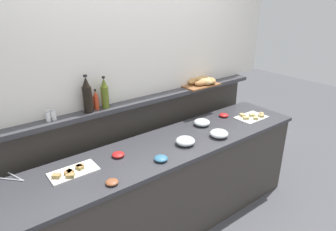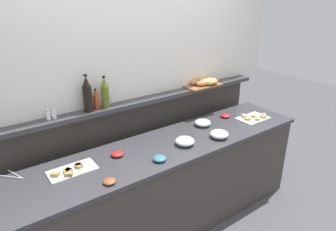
{
  "view_description": "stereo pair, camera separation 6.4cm",
  "coord_description": "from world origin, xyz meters",
  "px_view_note": "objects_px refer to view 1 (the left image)",
  "views": [
    {
      "loc": [
        -1.4,
        -1.8,
        2.1
      ],
      "look_at": [
        0.05,
        0.1,
        1.1
      ],
      "focal_mm": 31.68,
      "sensor_mm": 36.0,
      "label": 1
    },
    {
      "loc": [
        -1.35,
        -1.84,
        2.1
      ],
      "look_at": [
        0.05,
        0.1,
        1.1
      ],
      "focal_mm": 31.68,
      "sensor_mm": 36.0,
      "label": 2
    }
  ],
  "objects_px": {
    "condiment_bowl_teal": "(118,155)",
    "bread_basket": "(203,81)",
    "condiment_bowl_cream": "(224,115)",
    "hot_sauce_bottle": "(96,101)",
    "olive_oil_bottle": "(105,94)",
    "sandwich_platter_front": "(73,172)",
    "glass_bowl_medium": "(185,141)",
    "sandwich_platter_side": "(252,117)",
    "glass_bowl_small": "(219,134)",
    "condiment_bowl_dark": "(112,182)",
    "condiment_bowl_red": "(161,158)",
    "serving_tongs": "(14,178)",
    "pepper_shaker": "(54,115)",
    "salt_shaker": "(48,116)",
    "glass_bowl_large": "(202,123)",
    "wine_bottle_dark": "(87,96)"
  },
  "relations": [
    {
      "from": "bread_basket",
      "to": "glass_bowl_small",
      "type": "bearing_deg",
      "value": -119.03
    },
    {
      "from": "bread_basket",
      "to": "hot_sauce_bottle",
      "type": "bearing_deg",
      "value": 179.01
    },
    {
      "from": "pepper_shaker",
      "to": "serving_tongs",
      "type": "bearing_deg",
      "value": -157.13
    },
    {
      "from": "glass_bowl_large",
      "to": "wine_bottle_dark",
      "type": "height_order",
      "value": "wine_bottle_dark"
    },
    {
      "from": "condiment_bowl_teal",
      "to": "condiment_bowl_cream",
      "type": "xyz_separation_m",
      "value": [
        1.29,
        0.06,
        -0.0
      ]
    },
    {
      "from": "wine_bottle_dark",
      "to": "pepper_shaker",
      "type": "xyz_separation_m",
      "value": [
        -0.28,
        0.01,
        -0.1
      ]
    },
    {
      "from": "sandwich_platter_side",
      "to": "condiment_bowl_dark",
      "type": "bearing_deg",
      "value": -174.7
    },
    {
      "from": "glass_bowl_medium",
      "to": "hot_sauce_bottle",
      "type": "height_order",
      "value": "hot_sauce_bottle"
    },
    {
      "from": "sandwich_platter_side",
      "to": "hot_sauce_bottle",
      "type": "xyz_separation_m",
      "value": [
        -1.5,
        0.49,
        0.37
      ]
    },
    {
      "from": "olive_oil_bottle",
      "to": "bread_basket",
      "type": "xyz_separation_m",
      "value": [
        1.14,
        -0.01,
        -0.08
      ]
    },
    {
      "from": "hot_sauce_bottle",
      "to": "wine_bottle_dark",
      "type": "distance_m",
      "value": 0.11
    },
    {
      "from": "sandwich_platter_side",
      "to": "serving_tongs",
      "type": "height_order",
      "value": "sandwich_platter_side"
    },
    {
      "from": "serving_tongs",
      "to": "condiment_bowl_cream",
      "type": "bearing_deg",
      "value": -3.27
    },
    {
      "from": "condiment_bowl_teal",
      "to": "pepper_shaker",
      "type": "distance_m",
      "value": 0.59
    },
    {
      "from": "glass_bowl_small",
      "to": "condiment_bowl_cream",
      "type": "height_order",
      "value": "glass_bowl_small"
    },
    {
      "from": "sandwich_platter_front",
      "to": "condiment_bowl_cream",
      "type": "relative_size",
      "value": 3.49
    },
    {
      "from": "condiment_bowl_dark",
      "to": "salt_shaker",
      "type": "distance_m",
      "value": 0.74
    },
    {
      "from": "sandwich_platter_side",
      "to": "condiment_bowl_cream",
      "type": "distance_m",
      "value": 0.29
    },
    {
      "from": "condiment_bowl_teal",
      "to": "bread_basket",
      "type": "height_order",
      "value": "bread_basket"
    },
    {
      "from": "sandwich_platter_front",
      "to": "condiment_bowl_dark",
      "type": "height_order",
      "value": "sandwich_platter_front"
    },
    {
      "from": "glass_bowl_small",
      "to": "sandwich_platter_front",
      "type": "bearing_deg",
      "value": 169.58
    },
    {
      "from": "salt_shaker",
      "to": "glass_bowl_small",
      "type": "bearing_deg",
      "value": -23.84
    },
    {
      "from": "serving_tongs",
      "to": "pepper_shaker",
      "type": "height_order",
      "value": "pepper_shaker"
    },
    {
      "from": "condiment_bowl_teal",
      "to": "olive_oil_bottle",
      "type": "relative_size",
      "value": 0.37
    },
    {
      "from": "glass_bowl_small",
      "to": "salt_shaker",
      "type": "xyz_separation_m",
      "value": [
        -1.3,
        0.58,
        0.31
      ]
    },
    {
      "from": "condiment_bowl_dark",
      "to": "glass_bowl_small",
      "type": "bearing_deg",
      "value": 3.1
    },
    {
      "from": "olive_oil_bottle",
      "to": "hot_sauce_bottle",
      "type": "relative_size",
      "value": 1.57
    },
    {
      "from": "glass_bowl_large",
      "to": "salt_shaker",
      "type": "bearing_deg",
      "value": 167.73
    },
    {
      "from": "glass_bowl_large",
      "to": "glass_bowl_small",
      "type": "relative_size",
      "value": 0.95
    },
    {
      "from": "hot_sauce_bottle",
      "to": "salt_shaker",
      "type": "distance_m",
      "value": 0.41
    },
    {
      "from": "condiment_bowl_cream",
      "to": "hot_sauce_bottle",
      "type": "bearing_deg",
      "value": 167.39
    },
    {
      "from": "glass_bowl_medium",
      "to": "wine_bottle_dark",
      "type": "distance_m",
      "value": 0.91
    },
    {
      "from": "salt_shaker",
      "to": "bread_basket",
      "type": "bearing_deg",
      "value": -0.27
    },
    {
      "from": "serving_tongs",
      "to": "olive_oil_bottle",
      "type": "xyz_separation_m",
      "value": [
        0.82,
        0.16,
        0.42
      ]
    },
    {
      "from": "condiment_bowl_red",
      "to": "condiment_bowl_cream",
      "type": "distance_m",
      "value": 1.1
    },
    {
      "from": "glass_bowl_medium",
      "to": "wine_bottle_dark",
      "type": "xyz_separation_m",
      "value": [
        -0.64,
        0.49,
        0.41
      ]
    },
    {
      "from": "condiment_bowl_cream",
      "to": "olive_oil_bottle",
      "type": "xyz_separation_m",
      "value": [
        -1.21,
        0.27,
        0.41
      ]
    },
    {
      "from": "sandwich_platter_side",
      "to": "condiment_bowl_teal",
      "type": "distance_m",
      "value": 1.51
    },
    {
      "from": "condiment_bowl_teal",
      "to": "serving_tongs",
      "type": "height_order",
      "value": "condiment_bowl_teal"
    },
    {
      "from": "sandwich_platter_front",
      "to": "glass_bowl_medium",
      "type": "xyz_separation_m",
      "value": [
        0.94,
        -0.16,
        0.02
      ]
    },
    {
      "from": "condiment_bowl_dark",
      "to": "condiment_bowl_red",
      "type": "height_order",
      "value": "condiment_bowl_red"
    },
    {
      "from": "hot_sauce_bottle",
      "to": "pepper_shaker",
      "type": "distance_m",
      "value": 0.36
    },
    {
      "from": "condiment_bowl_cream",
      "to": "serving_tongs",
      "type": "height_order",
      "value": "condiment_bowl_cream"
    },
    {
      "from": "pepper_shaker",
      "to": "bread_basket",
      "type": "height_order",
      "value": "pepper_shaker"
    },
    {
      "from": "sandwich_platter_front",
      "to": "olive_oil_bottle",
      "type": "relative_size",
      "value": 1.25
    },
    {
      "from": "sandwich_platter_front",
      "to": "glass_bowl_medium",
      "type": "relative_size",
      "value": 2.04
    },
    {
      "from": "glass_bowl_large",
      "to": "condiment_bowl_red",
      "type": "bearing_deg",
      "value": -157.62
    },
    {
      "from": "hot_sauce_bottle",
      "to": "wine_bottle_dark",
      "type": "xyz_separation_m",
      "value": [
        -0.08,
        -0.02,
        0.07
      ]
    },
    {
      "from": "condiment_bowl_red",
      "to": "bread_basket",
      "type": "height_order",
      "value": "bread_basket"
    },
    {
      "from": "condiment_bowl_dark",
      "to": "pepper_shaker",
      "type": "relative_size",
      "value": 1.03
    }
  ]
}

